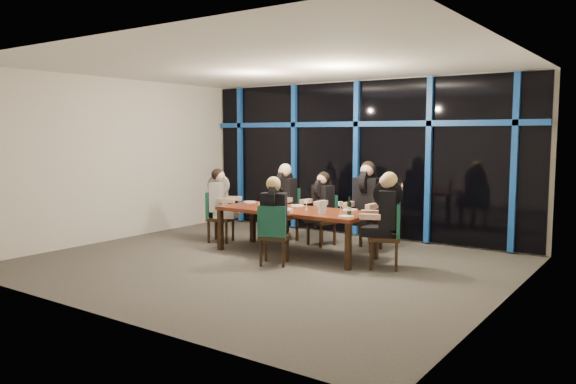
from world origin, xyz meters
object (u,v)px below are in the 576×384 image
at_px(chair_end_right, 390,232).
at_px(diner_near_mid, 274,207).
at_px(chair_end_left, 217,214).
at_px(diner_end_left, 220,194).
at_px(diner_far_right, 366,193).
at_px(chair_near_mid, 273,232).
at_px(wine_bottle, 349,208).
at_px(chair_far_right, 368,216).
at_px(dining_table, 295,213).
at_px(water_pitcher, 323,207).
at_px(chair_far_left, 286,211).
at_px(diner_far_left, 283,191).
at_px(chair_far_mid, 325,217).
at_px(diner_far_mid, 322,197).
at_px(diner_end_right, 385,206).

relative_size(chair_end_right, diner_near_mid, 1.09).
relative_size(chair_end_left, diner_end_left, 1.03).
bearing_deg(diner_near_mid, diner_far_right, -135.14).
height_order(chair_near_mid, wine_bottle, wine_bottle).
relative_size(chair_end_left, chair_near_mid, 1.00).
xyz_separation_m(diner_end_left, wine_bottle, (2.79, -0.23, -0.02)).
xyz_separation_m(chair_far_right, chair_end_left, (-2.59, -0.98, -0.07)).
distance_m(dining_table, water_pitcher, 0.70).
distance_m(chair_far_left, diner_far_right, 1.68).
bearing_deg(diner_far_right, dining_table, -129.75).
distance_m(chair_end_left, water_pitcher, 2.48).
relative_size(chair_end_right, diner_end_left, 1.09).
relative_size(chair_near_mid, water_pitcher, 4.36).
bearing_deg(diner_far_left, wine_bottle, -26.54).
bearing_deg(chair_near_mid, water_pitcher, -151.23).
bearing_deg(chair_end_left, chair_far_left, -69.81).
bearing_deg(chair_far_mid, wine_bottle, -29.62).
distance_m(chair_far_right, diner_far_right, 0.42).
xyz_separation_m(chair_end_left, chair_end_right, (3.48, -0.06, 0.03)).
height_order(chair_far_left, diner_far_mid, diner_far_mid).
relative_size(chair_far_mid, diner_far_left, 0.94).
height_order(diner_far_left, diner_near_mid, diner_far_left).
bearing_deg(diner_far_left, chair_far_right, 8.34).
xyz_separation_m(diner_end_left, diner_near_mid, (1.86, -0.87, -0.00)).
relative_size(chair_far_left, water_pitcher, 4.64).
bearing_deg(diner_far_mid, dining_table, -71.11).
bearing_deg(chair_near_mid, chair_end_left, -49.22).
bearing_deg(diner_far_mid, diner_end_right, -13.80).
xyz_separation_m(chair_far_right, water_pitcher, (-0.15, -1.25, 0.28)).
relative_size(chair_far_mid, diner_end_left, 1.00).
bearing_deg(diner_far_left, diner_near_mid, -58.69).
height_order(diner_far_right, water_pitcher, diner_far_right).
bearing_deg(water_pitcher, diner_far_left, 132.85).
xyz_separation_m(chair_near_mid, diner_near_mid, (-0.03, 0.07, 0.36)).
relative_size(diner_far_left, water_pitcher, 4.52).
xyz_separation_m(chair_end_left, water_pitcher, (2.44, -0.27, 0.34)).
bearing_deg(chair_far_right, chair_end_left, -159.40).
bearing_deg(wine_bottle, diner_far_left, 153.38).
bearing_deg(water_pitcher, diner_far_mid, 109.99).
height_order(chair_far_mid, diner_far_right, diner_far_right).
relative_size(chair_far_right, diner_far_mid, 1.19).
height_order(chair_far_right, diner_far_right, diner_far_right).
xyz_separation_m(chair_far_mid, chair_near_mid, (0.21, -1.82, 0.01)).
relative_size(chair_far_left, chair_end_left, 1.06).
bearing_deg(wine_bottle, chair_far_mid, 134.86).
distance_m(diner_far_right, water_pitcher, 1.18).
distance_m(diner_far_right, wine_bottle, 1.14).
height_order(dining_table, diner_end_right, diner_end_right).
bearing_deg(diner_end_right, dining_table, -114.46).
xyz_separation_m(dining_table, chair_near_mid, (0.18, -0.84, -0.17)).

